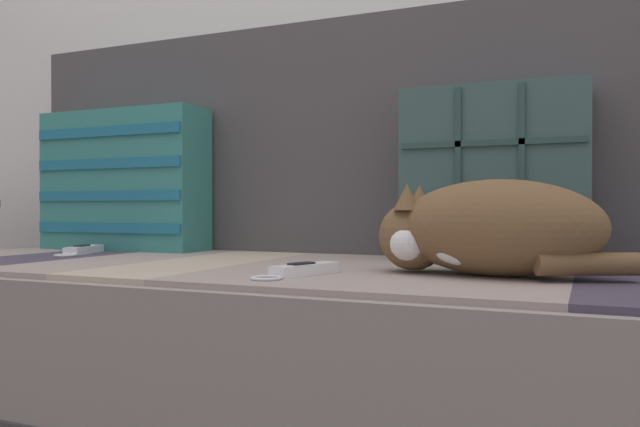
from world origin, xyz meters
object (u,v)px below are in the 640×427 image
at_px(couch, 303,366).
at_px(sleeping_cat, 482,230).
at_px(game_remote_near, 83,250).
at_px(game_remote_far, 302,270).
at_px(throw_pillow_quilted, 494,175).
at_px(throw_pillow_striped, 124,181).

xyz_separation_m(couch, sleeping_cat, (0.37, -0.10, 0.28)).
height_order(sleeping_cat, game_remote_near, sleeping_cat).
xyz_separation_m(game_remote_near, game_remote_far, (0.69, -0.23, -0.00)).
height_order(throw_pillow_quilted, game_remote_near, throw_pillow_quilted).
bearing_deg(game_remote_far, sleeping_cat, 22.50).
distance_m(throw_pillow_quilted, game_remote_near, 0.97).
relative_size(throw_pillow_quilted, sleeping_cat, 0.89).
bearing_deg(throw_pillow_quilted, game_remote_near, -170.29).
xyz_separation_m(sleeping_cat, game_remote_far, (-0.27, -0.11, -0.07)).
bearing_deg(sleeping_cat, game_remote_far, -157.50).
distance_m(sleeping_cat, game_remote_near, 0.97).
relative_size(sleeping_cat, game_remote_far, 2.19).
distance_m(throw_pillow_quilted, throw_pillow_striped, 0.96).
bearing_deg(couch, sleeping_cat, -14.68).
distance_m(couch, sleeping_cat, 0.47).
relative_size(throw_pillow_striped, sleeping_cat, 1.14).
relative_size(throw_pillow_striped, game_remote_near, 2.47).
distance_m(game_remote_near, game_remote_far, 0.73).
height_order(couch, throw_pillow_quilted, throw_pillow_quilted).
relative_size(game_remote_near, game_remote_far, 1.01).
relative_size(throw_pillow_quilted, game_remote_near, 1.94).
bearing_deg(throw_pillow_striped, throw_pillow_quilted, 0.03).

